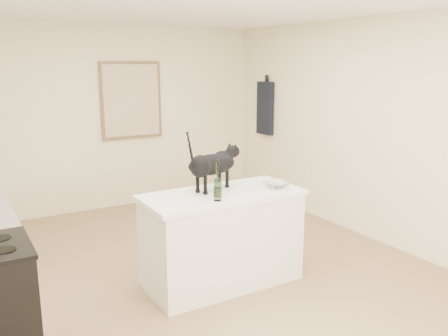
% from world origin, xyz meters
% --- Properties ---
extents(floor, '(5.50, 5.50, 0.00)m').
position_xyz_m(floor, '(0.00, 0.00, 0.00)').
color(floor, '#977150').
rests_on(floor, ground).
extents(ceiling, '(5.50, 5.50, 0.00)m').
position_xyz_m(ceiling, '(0.00, 0.00, 2.60)').
color(ceiling, white).
rests_on(ceiling, ground).
extents(wall_back, '(4.50, 0.00, 4.50)m').
position_xyz_m(wall_back, '(0.00, 2.75, 1.30)').
color(wall_back, beige).
rests_on(wall_back, ground).
extents(wall_right, '(0.00, 5.50, 5.50)m').
position_xyz_m(wall_right, '(2.25, 0.00, 1.30)').
color(wall_right, beige).
rests_on(wall_right, ground).
extents(island_base, '(1.44, 0.67, 0.86)m').
position_xyz_m(island_base, '(0.10, -0.20, 0.43)').
color(island_base, white).
rests_on(island_base, floor).
extents(island_top, '(1.50, 0.70, 0.04)m').
position_xyz_m(island_top, '(0.10, -0.20, 0.88)').
color(island_top, white).
rests_on(island_top, island_base).
extents(artwork_frame, '(0.90, 0.03, 1.10)m').
position_xyz_m(artwork_frame, '(0.30, 2.72, 1.55)').
color(artwork_frame, brown).
rests_on(artwork_frame, wall_back).
extents(artwork_canvas, '(0.82, 0.00, 1.02)m').
position_xyz_m(artwork_canvas, '(0.30, 2.70, 1.55)').
color(artwork_canvas, beige).
rests_on(artwork_canvas, wall_back).
extents(hanging_garment, '(0.08, 0.34, 0.80)m').
position_xyz_m(hanging_garment, '(2.19, 2.05, 1.40)').
color(hanging_garment, black).
rests_on(hanging_garment, wall_right).
extents(black_cat, '(0.66, 0.39, 0.44)m').
position_xyz_m(black_cat, '(0.06, -0.07, 1.12)').
color(black_cat, black).
rests_on(black_cat, island_top).
extents(wine_bottle, '(0.09, 0.09, 0.32)m').
position_xyz_m(wine_bottle, '(-0.06, -0.40, 1.06)').
color(wine_bottle, '#255B24').
rests_on(wine_bottle, island_top).
extents(glass_bowl, '(0.26, 0.26, 0.06)m').
position_xyz_m(glass_bowl, '(0.63, -0.32, 0.93)').
color(glass_bowl, silver).
rests_on(glass_bowl, island_top).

